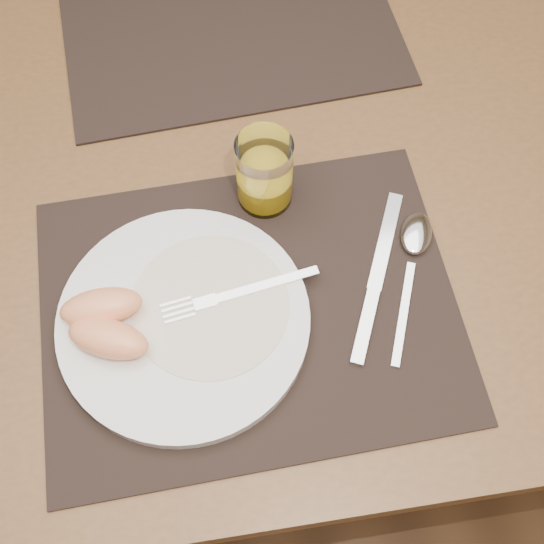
{
  "coord_description": "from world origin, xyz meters",
  "views": [
    {
      "loc": [
        -0.02,
        -0.52,
        1.43
      ],
      "look_at": [
        0.03,
        -0.19,
        0.77
      ],
      "focal_mm": 45.0,
      "sensor_mm": 36.0,
      "label": 1
    }
  ],
  "objects": [
    {
      "name": "ground",
      "position": [
        0.0,
        0.0,
        0.0
      ],
      "size": [
        5.0,
        5.0,
        0.0
      ],
      "primitive_type": "plane",
      "color": "brown",
      "rests_on": "ground"
    },
    {
      "name": "table",
      "position": [
        0.0,
        0.0,
        0.67
      ],
      "size": [
        1.4,
        0.9,
        0.75
      ],
      "color": "brown",
      "rests_on": "ground"
    },
    {
      "name": "placemat_near",
      "position": [
        -0.0,
        -0.22,
        0.75
      ],
      "size": [
        0.46,
        0.36,
        0.0
      ],
      "primitive_type": "cube",
      "rotation": [
        0.0,
        0.0,
        0.03
      ],
      "color": "black",
      "rests_on": "table"
    },
    {
      "name": "placemat_far",
      "position": [
        0.03,
        0.22,
        0.75
      ],
      "size": [
        0.47,
        0.38,
        0.0
      ],
      "primitive_type": "cube",
      "rotation": [
        0.0,
        0.0,
        0.07
      ],
      "color": "black",
      "rests_on": "table"
    },
    {
      "name": "plate",
      "position": [
        -0.07,
        -0.23,
        0.76
      ],
      "size": [
        0.27,
        0.27,
        0.02
      ],
      "primitive_type": "cylinder",
      "color": "white",
      "rests_on": "placemat_near"
    },
    {
      "name": "plate_dressing",
      "position": [
        -0.04,
        -0.22,
        0.77
      ],
      "size": [
        0.17,
        0.17,
        0.0
      ],
      "color": "white",
      "rests_on": "plate"
    },
    {
      "name": "fork",
      "position": [
        -0.02,
        -0.21,
        0.77
      ],
      "size": [
        0.17,
        0.04,
        0.0
      ],
      "color": "silver",
      "rests_on": "plate"
    },
    {
      "name": "knife",
      "position": [
        0.14,
        -0.22,
        0.76
      ],
      "size": [
        0.1,
        0.21,
        0.01
      ],
      "color": "silver",
      "rests_on": "placemat_near"
    },
    {
      "name": "spoon",
      "position": [
        0.19,
        -0.17,
        0.76
      ],
      "size": [
        0.09,
        0.19,
        0.01
      ],
      "color": "silver",
      "rests_on": "placemat_near"
    },
    {
      "name": "juice_glass",
      "position": [
        0.04,
        -0.08,
        0.8
      ],
      "size": [
        0.06,
        0.06,
        0.1
      ],
      "color": "white",
      "rests_on": "placemat_near"
    },
    {
      "name": "grapefruit_wedges",
      "position": [
        -0.15,
        -0.23,
        0.79
      ],
      "size": [
        0.1,
        0.09,
        0.03
      ],
      "color": "#FFA068",
      "rests_on": "plate"
    }
  ]
}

